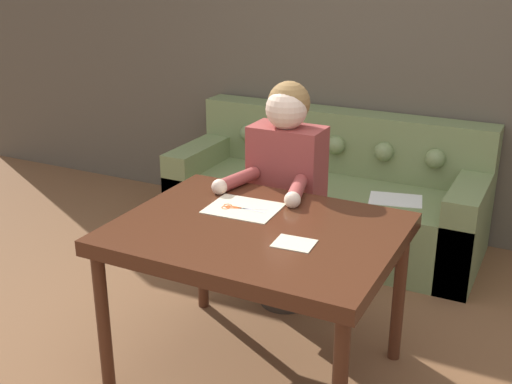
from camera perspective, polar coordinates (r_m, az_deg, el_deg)
name	(u,v)px	position (r m, az deg, el deg)	size (l,w,h in m)	color
wall_back	(404,48)	(4.50, 13.01, 12.36)	(8.00, 0.06, 2.60)	brown
dining_table	(257,242)	(2.86, 0.09, -4.48)	(1.23, 0.96, 0.77)	#472314
couch	(327,198)	(4.46, 6.33, -0.51)	(2.10, 0.84, 0.87)	olive
person	(286,196)	(3.48, 2.66, -0.32)	(0.48, 0.57, 1.28)	#33281E
pattern_paper_main	(243,208)	(3.02, -1.12, -1.45)	(0.34, 0.28, 0.00)	beige
pattern_paper_offcut	(294,243)	(2.67, 3.41, -4.58)	(0.18, 0.15, 0.00)	beige
scissors	(236,208)	(3.02, -1.78, -1.43)	(0.22, 0.10, 0.01)	silver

